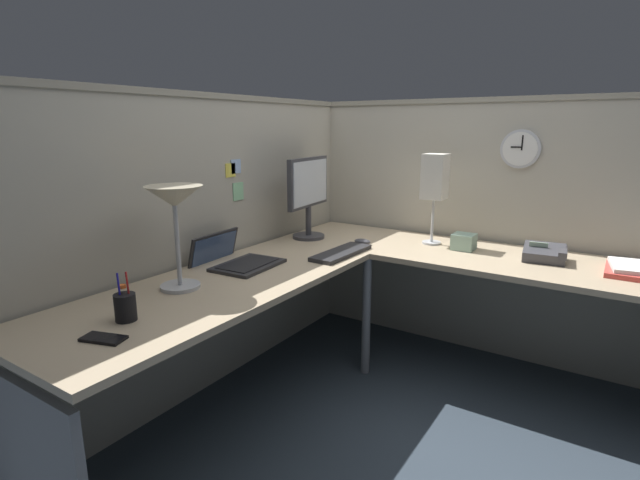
# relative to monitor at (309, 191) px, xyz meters

# --- Properties ---
(ground_plane) EXTENTS (6.80, 6.80, 0.00)m
(ground_plane) POSITION_rel_monitor_xyz_m (-0.28, -0.64, -1.02)
(ground_plane) COLOR #2D3842
(cubicle_wall_back) EXTENTS (2.57, 0.12, 1.58)m
(cubicle_wall_back) POSITION_rel_monitor_xyz_m (-0.64, 0.23, -0.23)
(cubicle_wall_back) COLOR #A8A393
(cubicle_wall_back) RESTS_ON ground
(cubicle_wall_right) EXTENTS (0.12, 2.37, 1.58)m
(cubicle_wall_right) POSITION_rel_monitor_xyz_m (0.59, -0.90, -0.23)
(cubicle_wall_right) COLOR #A8A393
(cubicle_wall_right) RESTS_ON ground
(desk) EXTENTS (2.35, 2.15, 0.73)m
(desk) POSITION_rel_monitor_xyz_m (-0.42, -0.69, -0.39)
(desk) COLOR tan
(desk) RESTS_ON ground
(monitor) EXTENTS (0.46, 0.20, 0.50)m
(monitor) POSITION_rel_monitor_xyz_m (0.00, 0.00, 0.00)
(monitor) COLOR #38383D
(monitor) RESTS_ON desk
(laptop) EXTENTS (0.36, 0.40, 0.22)m
(laptop) POSITION_rel_monitor_xyz_m (-0.70, -0.01, -0.27)
(laptop) COLOR #232326
(laptop) RESTS_ON desk
(keyboard) EXTENTS (0.43, 0.15, 0.02)m
(keyboard) POSITION_rel_monitor_xyz_m (-0.24, -0.38, -0.28)
(keyboard) COLOR #232326
(keyboard) RESTS_ON desk
(computer_mouse) EXTENTS (0.06, 0.10, 0.03)m
(computer_mouse) POSITION_rel_monitor_xyz_m (0.03, -0.36, -0.28)
(computer_mouse) COLOR #38383D
(computer_mouse) RESTS_ON desk
(desk_lamp_dome) EXTENTS (0.24, 0.24, 0.44)m
(desk_lamp_dome) POSITION_rel_monitor_xyz_m (-1.09, -0.07, 0.07)
(desk_lamp_dome) COLOR #B7BABF
(desk_lamp_dome) RESTS_ON desk
(pen_cup) EXTENTS (0.08, 0.08, 0.18)m
(pen_cup) POSITION_rel_monitor_xyz_m (-1.44, -0.19, -0.24)
(pen_cup) COLOR black
(pen_cup) RESTS_ON desk
(cell_phone) EXTENTS (0.11, 0.16, 0.01)m
(cell_phone) POSITION_rel_monitor_xyz_m (-1.58, -0.27, -0.29)
(cell_phone) COLOR black
(cell_phone) RESTS_ON desk
(office_phone) EXTENTS (0.21, 0.22, 0.11)m
(office_phone) POSITION_rel_monitor_xyz_m (0.23, -1.33, -0.26)
(office_phone) COLOR #38383D
(office_phone) RESTS_ON desk
(book_stack) EXTENTS (0.30, 0.23, 0.04)m
(book_stack) POSITION_rel_monitor_xyz_m (0.22, -1.71, -0.27)
(book_stack) COLOR #BF3F38
(book_stack) RESTS_ON desk
(desk_lamp_paper) EXTENTS (0.13, 0.13, 0.53)m
(desk_lamp_paper) POSITION_rel_monitor_xyz_m (0.28, -0.70, 0.09)
(desk_lamp_paper) COLOR #B7BABF
(desk_lamp_paper) RESTS_ON desk
(tissue_box) EXTENTS (0.12, 0.12, 0.09)m
(tissue_box) POSITION_rel_monitor_xyz_m (0.24, -0.90, -0.25)
(tissue_box) COLOR #8CAD99
(tissue_box) RESTS_ON desk
(wall_clock) EXTENTS (0.04, 0.22, 0.22)m
(wall_clock) POSITION_rel_monitor_xyz_m (0.54, -1.10, 0.26)
(wall_clock) COLOR #B7BABF
(pinned_note_leftmost) EXTENTS (0.08, 0.00, 0.10)m
(pinned_note_leftmost) POSITION_rel_monitor_xyz_m (-0.43, 0.18, 0.04)
(pinned_note_leftmost) COLOR #8CCC99
(pinned_note_middle) EXTENTS (0.08, 0.00, 0.08)m
(pinned_note_middle) POSITION_rel_monitor_xyz_m (-0.45, 0.18, 0.18)
(pinned_note_middle) COLOR #99B7E5
(pinned_note_rightmost) EXTENTS (0.07, 0.00, 0.07)m
(pinned_note_rightmost) POSITION_rel_monitor_xyz_m (-0.49, 0.18, 0.16)
(pinned_note_rightmost) COLOR #EAD84C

